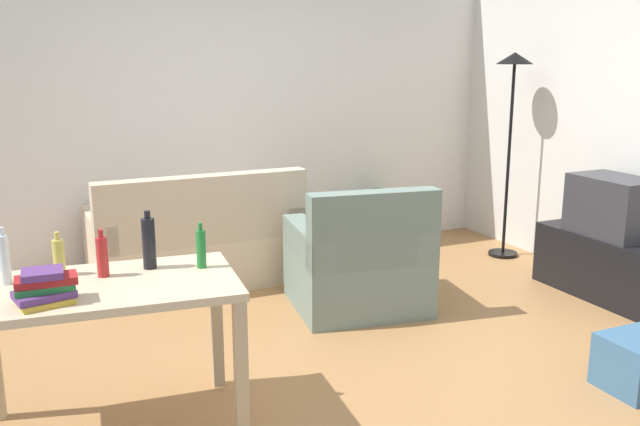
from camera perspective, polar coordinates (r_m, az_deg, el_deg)
The scene contains 15 objects.
ground_plane at distance 4.46m, azimuth 1.56°, elevation -11.03°, with size 5.20×4.40×0.02m, color #9E7042.
wall_rear at distance 6.13m, azimuth -7.63°, elevation 8.69°, with size 5.20×0.10×2.70m, color silver.
couch at distance 5.60m, azimuth -10.14°, elevation -2.66°, with size 1.61×0.84×0.92m.
tv_stand at distance 5.67m, azimuth 22.57°, elevation -4.03°, with size 0.44×1.10×0.48m.
tv at distance 5.56m, azimuth 23.01°, elevation 0.51°, with size 0.41×0.60×0.44m.
torchiere_lamp at distance 6.31m, azimuth 15.56°, elevation 9.03°, with size 0.32×0.32×1.81m.
desk at distance 3.44m, azimuth -17.00°, elevation -7.29°, with size 1.27×0.82×0.76m.
potted_plant at distance 6.55m, azimuth 4.81°, elevation 0.01°, with size 0.36×0.36×0.57m.
armchair at distance 4.97m, azimuth 3.27°, elevation -4.37°, with size 1.02×0.97×0.92m.
bottle_clear at distance 3.52m, azimuth -24.54°, elevation -3.47°, with size 0.05×0.05×0.27m.
bottle_squat at distance 3.57m, azimuth -20.71°, elevation -3.39°, with size 0.05×0.05×0.22m.
bottle_red at distance 3.48m, azimuth -17.49°, elevation -3.41°, with size 0.06×0.06×0.23m.
bottle_dark at distance 3.54m, azimuth -13.92°, elevation -2.38°, with size 0.07×0.07×0.30m.
bottle_green at distance 3.51m, azimuth -9.76°, elevation -2.88°, with size 0.05×0.05×0.23m.
book_stack at distance 3.21m, azimuth -21.74°, elevation -5.76°, with size 0.28×0.22×0.15m.
Camera 1 is at (-1.82, -3.64, 1.82)m, focal length 38.86 mm.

